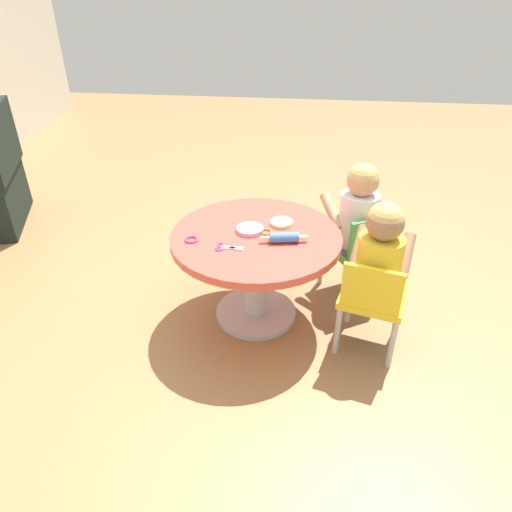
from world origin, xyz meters
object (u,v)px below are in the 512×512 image
child_chair_left (372,298)px  seated_child_right (359,209)px  seated_child_left (380,254)px  craft_table (256,256)px  craft_scissors (225,247)px  child_chair_right (358,248)px  rolling_pin (284,238)px

child_chair_left → seated_child_right: seated_child_right is taller
child_chair_left → seated_child_left: 0.23m
craft_table → craft_scissors: (-0.15, 0.13, 0.13)m
craft_table → child_chair_right: 0.62m
child_chair_left → rolling_pin: size_ratio=2.33×
craft_table → child_chair_left: bearing=-108.3°
craft_table → craft_scissors: bearing=139.3°
craft_table → craft_scissors: 0.24m
seated_child_left → rolling_pin: 0.46m
craft_table → seated_child_right: bearing=-59.4°
craft_table → seated_child_right: (0.31, -0.52, 0.15)m
craft_table → child_chair_right: (0.28, -0.54, -0.08)m
craft_scissors → rolling_pin: bearing=-72.2°
seated_child_left → child_chair_left: bearing=165.0°
child_chair_right → craft_table: bearing=116.8°
craft_table → child_chair_left: 0.62m
seated_child_left → craft_scissors: (0.00, 0.72, -0.02)m
child_chair_right → seated_child_right: size_ratio=1.05×
child_chair_right → rolling_pin: rolling_pin is taller
child_chair_left → craft_scissors: bearing=86.6°
craft_table → rolling_pin: size_ratio=3.73×
child_chair_left → craft_scissors: 0.74m
craft_table → rolling_pin: rolling_pin is taller
seated_child_left → craft_scissors: 0.72m
craft_table → child_chair_left: size_ratio=1.60×
craft_table → seated_child_left: seated_child_left is taller
craft_scissors → child_chair_right: bearing=-57.8°
child_chair_right → craft_scissors: size_ratio=3.94×
child_chair_left → child_chair_right: same height
seated_child_left → rolling_pin: (0.09, 0.45, 0.00)m
child_chair_left → seated_child_right: (0.50, 0.05, 0.23)m
craft_table → seated_child_left: (-0.15, -0.59, 0.15)m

